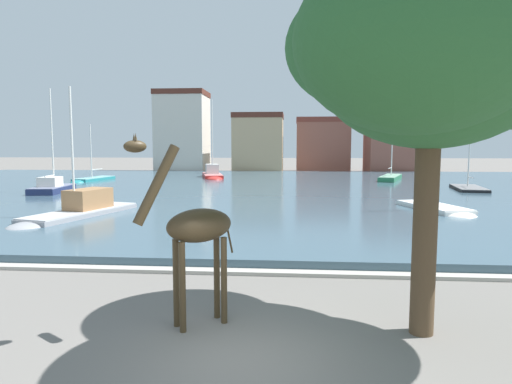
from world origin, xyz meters
TOP-DOWN VIEW (x-y plane):
  - ground_plane at (0.00, 0.00)m, footprint 300.00×300.00m
  - harbor_water at (0.00, 32.55)m, footprint 88.95×52.97m
  - quay_edge_coping at (0.00, 5.82)m, footprint 88.95×0.50m
  - giraffe_statue at (-1.27, 1.61)m, footprint 2.22×1.73m
  - sailboat_navy at (-18.35, 26.48)m, footprint 2.66×5.99m
  - sailboat_grey at (-10.47, 14.39)m, footprint 3.95×8.42m
  - sailboat_teal at (-20.67, 38.07)m, footprint 2.49×6.93m
  - sailboat_black at (15.99, 31.72)m, footprint 3.17×6.93m
  - sailboat_white at (9.31, 18.12)m, footprint 3.39×6.22m
  - sailboat_green at (11.87, 42.48)m, footprint 4.27×8.52m
  - sailboat_red at (-8.55, 44.14)m, footprint 3.86×8.19m
  - shade_tree at (3.65, 1.50)m, footprint 6.52×6.76m
  - townhouse_end_terrace at (-16.45, 61.71)m, footprint 7.75×7.14m
  - townhouse_narrow_midrow at (-4.48, 61.90)m, footprint 7.76×6.84m
  - townhouse_tall_gabled at (5.73, 65.02)m, footprint 8.57×5.27m
  - townhouse_corner_house at (16.85, 63.05)m, footprint 9.03×7.69m

SIDE VIEW (x-z plane):
  - ground_plane at x=0.00m, z-range 0.00..0.00m
  - quay_edge_coping at x=0.00m, z-range 0.00..0.12m
  - harbor_water at x=0.00m, z-range 0.00..0.39m
  - sailboat_black at x=15.99m, z-range -3.26..3.96m
  - sailboat_white at x=9.31m, z-range -3.07..3.79m
  - sailboat_teal at x=-20.67m, z-range -2.82..3.59m
  - sailboat_green at x=11.87m, z-range -3.68..4.62m
  - sailboat_grey at x=-10.47m, z-range -3.01..4.12m
  - sailboat_navy at x=-18.35m, z-range -3.73..4.92m
  - sailboat_red at x=-8.55m, z-range -4.12..5.38m
  - giraffe_statue at x=-1.27m, z-range 0.05..4.38m
  - townhouse_tall_gabled at x=5.73m, z-range 0.01..8.68m
  - townhouse_narrow_midrow at x=-4.48m, z-range 0.01..9.16m
  - townhouse_corner_house at x=16.85m, z-range 0.01..11.19m
  - shade_tree at x=3.65m, z-range 2.01..9.93m
  - townhouse_end_terrace at x=-16.45m, z-range 0.02..12.68m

